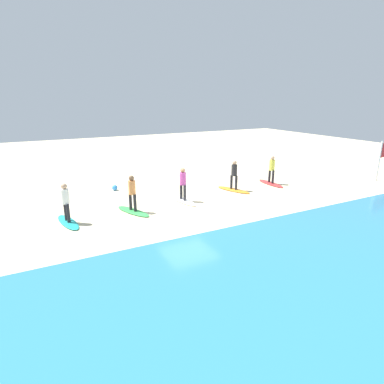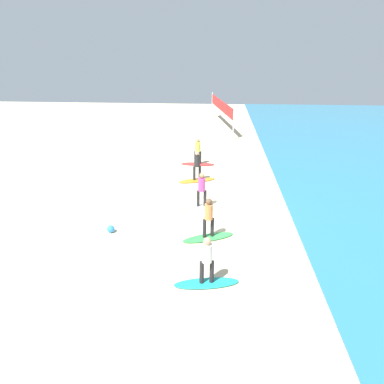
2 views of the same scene
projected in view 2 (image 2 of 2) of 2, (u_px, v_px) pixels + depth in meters
ground_plane at (223, 210)px, 15.92m from camera, size 60.00×60.00×0.00m
surfboard_red at (198, 164)px, 21.87m from camera, size 0.62×2.11×0.09m
surfer_red at (198, 149)px, 21.47m from camera, size 0.32×0.46×1.64m
surfboard_orange at (197, 180)px, 19.29m from camera, size 1.27×2.16×0.09m
surfer_orange at (197, 163)px, 18.89m from camera, size 0.32×0.44×1.64m
surfboard_white at (201, 207)px, 16.17m from camera, size 0.86×2.16×0.09m
surfer_white at (202, 187)px, 15.77m from camera, size 0.32×0.46×1.64m
surfboard_green at (208, 237)px, 13.64m from camera, size 1.29×2.16×0.09m
surfer_green at (209, 215)px, 13.24m from camera, size 0.32×0.44×1.64m
surfboard_teal at (207, 283)px, 11.04m from camera, size 0.93×2.17×0.09m
surfer_teal at (207, 257)px, 10.65m from camera, size 0.32×0.45×1.64m
volleyball_net at (222, 107)px, 30.99m from camera, size 8.91×1.92×2.50m
beach_ball at (111, 229)px, 14.03m from camera, size 0.31×0.31×0.31m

